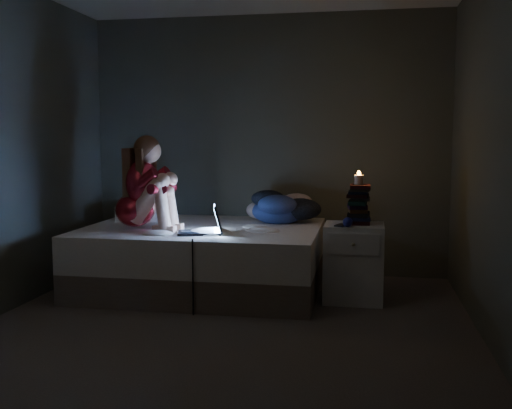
% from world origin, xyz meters
% --- Properties ---
extents(floor, '(3.60, 3.80, 0.02)m').
position_xyz_m(floor, '(0.00, 0.00, -0.01)').
color(floor, '#403835').
rests_on(floor, ground).
extents(wall_back, '(3.60, 0.02, 2.60)m').
position_xyz_m(wall_back, '(0.00, 1.91, 1.30)').
color(wall_back, '#42453B').
rests_on(wall_back, ground).
extents(wall_front, '(3.60, 0.02, 2.60)m').
position_xyz_m(wall_front, '(0.00, -1.91, 1.30)').
color(wall_front, '#42453B').
rests_on(wall_front, ground).
extents(wall_right, '(0.02, 3.80, 2.60)m').
position_xyz_m(wall_right, '(1.81, 0.00, 1.30)').
color(wall_right, '#42453B').
rests_on(wall_right, ground).
extents(bed, '(2.10, 1.57, 0.58)m').
position_xyz_m(bed, '(-0.46, 1.10, 0.29)').
color(bed, beige).
rests_on(bed, ground).
extents(pillow, '(0.49, 0.35, 0.14)m').
position_xyz_m(pillow, '(-1.14, 1.45, 0.65)').
color(pillow, white).
rests_on(pillow, bed).
extents(woman, '(0.54, 0.39, 0.83)m').
position_xyz_m(woman, '(-0.99, 0.82, 0.99)').
color(woman, maroon).
rests_on(woman, bed).
extents(laptop, '(0.42, 0.34, 0.26)m').
position_xyz_m(laptop, '(-0.37, 0.68, 0.71)').
color(laptop, black).
rests_on(laptop, bed).
extents(clothes_pile, '(0.62, 0.55, 0.32)m').
position_xyz_m(clothes_pile, '(0.18, 1.49, 0.74)').
color(clothes_pile, navy).
rests_on(clothes_pile, bed).
extents(nightstand, '(0.50, 0.44, 0.66)m').
position_xyz_m(nightstand, '(0.90, 0.95, 0.33)').
color(nightstand, silver).
rests_on(nightstand, ground).
extents(book_stack, '(0.19, 0.25, 0.36)m').
position_xyz_m(book_stack, '(0.93, 0.97, 0.83)').
color(book_stack, black).
rests_on(book_stack, nightstand).
extents(candle, '(0.07, 0.07, 0.08)m').
position_xyz_m(candle, '(0.93, 0.97, 1.05)').
color(candle, beige).
rests_on(candle, book_stack).
extents(phone, '(0.11, 0.16, 0.01)m').
position_xyz_m(phone, '(0.80, 0.83, 0.66)').
color(phone, black).
rests_on(phone, nightstand).
extents(blue_orb, '(0.08, 0.08, 0.08)m').
position_xyz_m(blue_orb, '(0.85, 0.78, 0.70)').
color(blue_orb, navy).
rests_on(blue_orb, nightstand).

